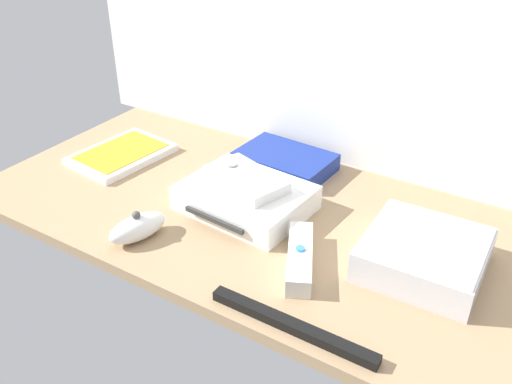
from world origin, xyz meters
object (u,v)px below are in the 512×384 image
at_px(remote_wand, 300,258).
at_px(remote_classic_pad, 246,179).
at_px(network_router, 285,161).
at_px(remote_nunchuk, 138,227).
at_px(game_case, 122,154).
at_px(game_console, 245,199).
at_px(mini_computer, 425,253).
at_px(sensor_bar, 292,326).

bearing_deg(remote_wand, remote_classic_pad, 121.79).
height_order(network_router, remote_nunchuk, remote_nunchuk).
height_order(game_case, remote_nunchuk, remote_nunchuk).
xyz_separation_m(game_console, remote_classic_pad, (-0.00, 0.01, 0.03)).
bearing_deg(game_case, game_console, 0.76).
bearing_deg(remote_classic_pad, remote_nunchuk, -100.19).
height_order(mini_computer, game_case, mini_computer).
bearing_deg(sensor_bar, game_case, 155.55).
bearing_deg(remote_wand, remote_nunchuk, 169.90).
bearing_deg(remote_classic_pad, game_console, -50.53).
bearing_deg(remote_wand, sensor_bar, -92.54).
relative_size(mini_computer, network_router, 0.93).
distance_m(game_case, remote_classic_pad, 0.32).
bearing_deg(network_router, remote_classic_pad, -83.50).
xyz_separation_m(mini_computer, remote_nunchuk, (-0.41, -0.17, -0.01)).
xyz_separation_m(remote_classic_pad, sensor_bar, (0.21, -0.22, -0.05)).
relative_size(game_console, remote_classic_pad, 1.37).
distance_m(remote_classic_pad, sensor_bar, 0.31).
height_order(network_router, remote_wand, same).
bearing_deg(remote_wand, game_case, 139.66).
bearing_deg(mini_computer, network_router, 154.17).
relative_size(remote_wand, remote_classic_pad, 0.92).
bearing_deg(game_case, remote_classic_pad, 2.76).
bearing_deg(remote_wand, mini_computer, 4.36).
xyz_separation_m(network_router, remote_nunchuk, (-0.09, -0.33, 0.00)).
xyz_separation_m(game_console, mini_computer, (0.31, 0.01, 0.00)).
relative_size(game_case, remote_classic_pad, 1.26).
height_order(mini_computer, remote_wand, mini_computer).
bearing_deg(remote_classic_pad, remote_wand, -13.48).
bearing_deg(mini_computer, sensor_bar, -115.66).
bearing_deg(remote_nunchuk, sensor_bar, 7.36).
height_order(remote_nunchuk, remote_classic_pad, remote_classic_pad).
distance_m(network_router, sensor_bar, 0.44).
bearing_deg(sensor_bar, remote_wand, 113.79).
relative_size(network_router, remote_nunchuk, 1.72).
distance_m(network_router, remote_classic_pad, 0.16).
bearing_deg(mini_computer, remote_wand, -149.16).
distance_m(remote_wand, remote_classic_pad, 0.19).
bearing_deg(sensor_bar, mini_computer, 64.18).
relative_size(mini_computer, sensor_bar, 0.73).
distance_m(remote_wand, sensor_bar, 0.13).
relative_size(mini_computer, remote_wand, 1.17).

